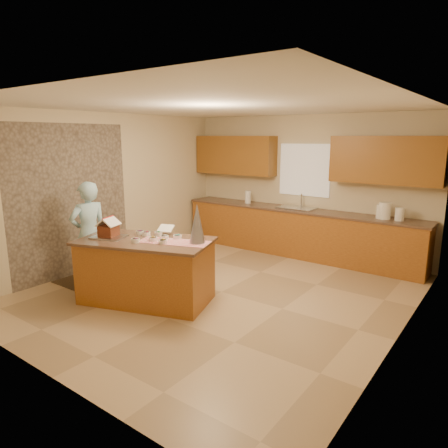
{
  "coord_description": "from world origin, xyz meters",
  "views": [
    {
      "loc": [
        3.42,
        -4.59,
        2.29
      ],
      "look_at": [
        -0.1,
        0.2,
        1.0
      ],
      "focal_mm": 32.38,
      "sensor_mm": 36.0,
      "label": 1
    }
  ],
  "objects_px": {
    "tinsel_tree": "(197,223)",
    "boy": "(89,234)",
    "gingerbread_house": "(109,229)",
    "island_base": "(146,272)"
  },
  "relations": [
    {
      "from": "island_base",
      "to": "boy",
      "type": "height_order",
      "value": "boy"
    },
    {
      "from": "island_base",
      "to": "tinsel_tree",
      "type": "relative_size",
      "value": 3.27
    },
    {
      "from": "tinsel_tree",
      "to": "boy",
      "type": "height_order",
      "value": "boy"
    },
    {
      "from": "island_base",
      "to": "tinsel_tree",
      "type": "bearing_deg",
      "value": 3.67
    },
    {
      "from": "boy",
      "to": "gingerbread_house",
      "type": "relative_size",
      "value": 4.69
    },
    {
      "from": "tinsel_tree",
      "to": "island_base",
      "type": "bearing_deg",
      "value": -157.2
    },
    {
      "from": "gingerbread_house",
      "to": "tinsel_tree",
      "type": "bearing_deg",
      "value": 23.43
    },
    {
      "from": "island_base",
      "to": "gingerbread_house",
      "type": "height_order",
      "value": "gingerbread_house"
    },
    {
      "from": "tinsel_tree",
      "to": "boy",
      "type": "xyz_separation_m",
      "value": [
        -1.89,
        -0.35,
        -0.34
      ]
    },
    {
      "from": "tinsel_tree",
      "to": "gingerbread_house",
      "type": "xyz_separation_m",
      "value": [
        -1.19,
        -0.52,
        -0.14
      ]
    }
  ]
}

